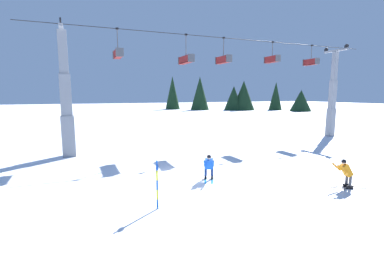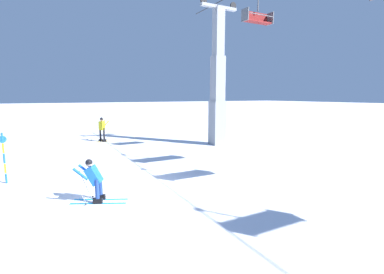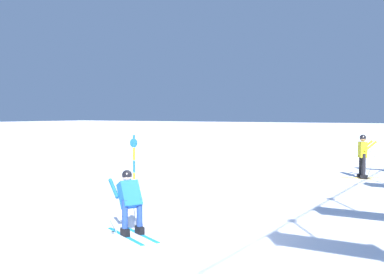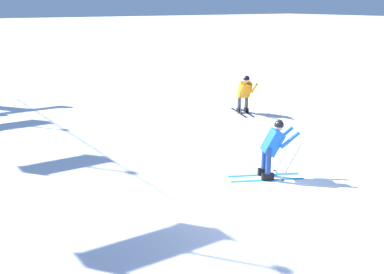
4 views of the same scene
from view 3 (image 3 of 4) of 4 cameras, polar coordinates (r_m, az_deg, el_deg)
ground_plane at (r=11.00m, az=0.21°, el=-11.06°), size 260.00×260.00×0.00m
skier_carving_main at (r=10.57m, az=-7.50°, el=-7.30°), size 1.22×1.76×1.51m
trail_marker_pole at (r=14.99m, az=-6.96°, el=-3.22°), size 0.07×0.28×1.98m
skier_distant_uphill at (r=20.53m, az=19.80°, el=-1.77°), size 1.20×1.60×1.82m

